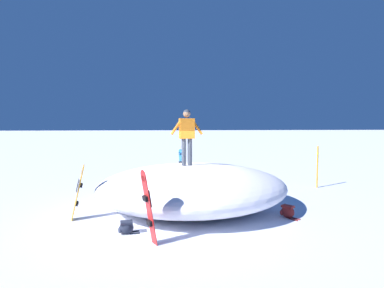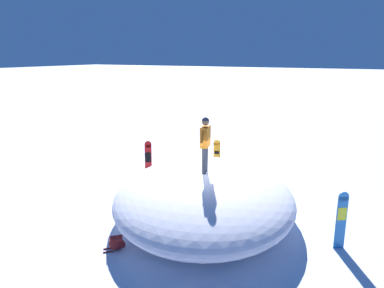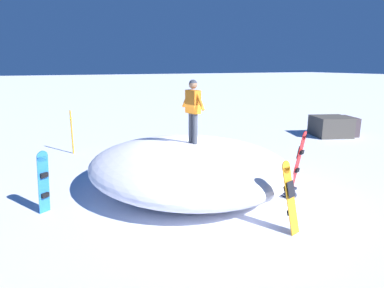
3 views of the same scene
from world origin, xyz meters
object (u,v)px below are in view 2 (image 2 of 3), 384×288
Objects in this scene: snowboarder_standing at (205,140)px; snowboard_primary_upright at (217,156)px; snowboard_tertiary_upright at (148,162)px; backpack_near at (117,243)px; snowboard_secondary_upright at (341,219)px; backpack_far at (173,177)px.

snowboard_primary_upright is (3.17, 0.81, -1.66)m from snowboarder_standing.
snowboard_tertiary_upright reaches higher than snowboard_primary_upright.
snowboard_primary_upright is at bearing -4.68° from backpack_near.
backpack_near is at bearing 155.25° from snowboarder_standing.
snowboard_tertiary_upright reaches higher than backpack_near.
backpack_far is (1.80, 6.09, -0.66)m from snowboard_secondary_upright.
snowboard_secondary_upright reaches higher than backpack_far.
backpack_near is (-5.98, 0.49, -0.62)m from snowboard_primary_upright.
snowboarder_standing is at bearing -110.84° from snowboard_tertiary_upright.
snowboarder_standing is 1.13× the size of snowboard_primary_upright.
snowboarder_standing is 3.57m from backpack_far.
snowboard_secondary_upright is 5.94m from backpack_near.
snowboarder_standing reaches higher than snowboard_tertiary_upright.
snowboard_tertiary_upright is 3.01× the size of backpack_near.
snowboarder_standing is 1.04× the size of snowboard_tertiary_upright.
snowboard_tertiary_upright is 3.11× the size of backpack_far.
backpack_near is (-2.71, 5.25, -0.63)m from snowboard_secondary_upright.
backpack_near is (-3.93, -1.64, -0.70)m from snowboard_tertiary_upright.
snowboard_secondary_upright is 7.00m from snowboard_tertiary_upright.
snowboarder_standing reaches higher than snowboard_secondary_upright.
backpack_far is (4.51, 0.84, -0.03)m from backpack_near.
backpack_far is at bearing 137.92° from snowboard_primary_upright.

